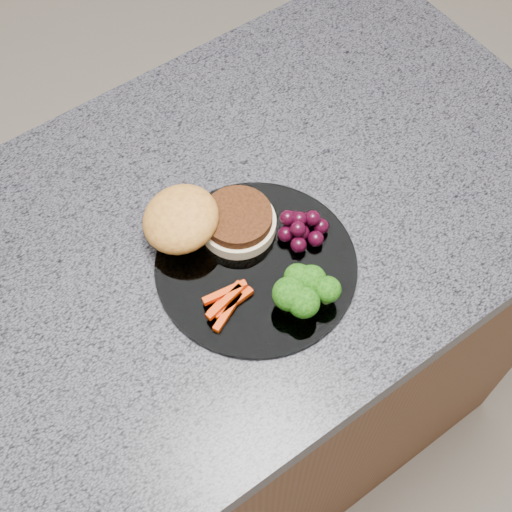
{
  "coord_description": "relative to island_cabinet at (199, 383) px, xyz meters",
  "views": [
    {
      "loc": [
        -0.19,
        -0.45,
        1.69
      ],
      "look_at": [
        0.08,
        -0.08,
        0.93
      ],
      "focal_mm": 50.0,
      "sensor_mm": 36.0,
      "label": 1
    }
  ],
  "objects": [
    {
      "name": "island_cabinet",
      "position": [
        0.0,
        0.0,
        0.0
      ],
      "size": [
        1.2,
        0.6,
        0.86
      ],
      "primitive_type": "cube",
      "color": "#53301C",
      "rests_on": "ground"
    },
    {
      "name": "grape_bunch",
      "position": [
        0.15,
        -0.07,
        0.49
      ],
      "size": [
        0.07,
        0.06,
        0.04
      ],
      "rotation": [
        0.0,
        0.0,
        0.35
      ],
      "color": "black",
      "rests_on": "plate"
    },
    {
      "name": "burger",
      "position": [
        0.05,
        0.0,
        0.5
      ],
      "size": [
        0.2,
        0.17,
        0.06
      ],
      "rotation": [
        0.0,
        0.0,
        -0.43
      ],
      "color": "beige",
      "rests_on": "plate"
    },
    {
      "name": "countertop",
      "position": [
        0.0,
        0.0,
        0.45
      ],
      "size": [
        1.2,
        0.6,
        0.04
      ],
      "primitive_type": "cube",
      "color": "#4B4B56",
      "rests_on": "island_cabinet"
    },
    {
      "name": "broccoli",
      "position": [
        0.09,
        -0.15,
        0.51
      ],
      "size": [
        0.08,
        0.07,
        0.05
      ],
      "rotation": [
        0.0,
        0.0,
        -0.18
      ],
      "color": "#5E8E33",
      "rests_on": "plate"
    },
    {
      "name": "carrot_sticks",
      "position": [
        0.01,
        -0.1,
        0.48
      ],
      "size": [
        0.07,
        0.05,
        0.02
      ],
      "rotation": [
        0.0,
        0.0,
        -0.06
      ],
      "color": "red",
      "rests_on": "plate"
    },
    {
      "name": "plate",
      "position": [
        0.08,
        -0.08,
        0.47
      ],
      "size": [
        0.26,
        0.26,
        0.01
      ],
      "primitive_type": "cylinder",
      "color": "white",
      "rests_on": "countertop"
    }
  ]
}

